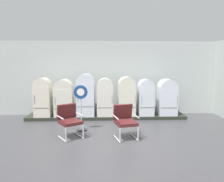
{
  "coord_description": "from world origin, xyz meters",
  "views": [
    {
      "loc": [
        -0.13,
        -5.24,
        2.16
      ],
      "look_at": [
        0.21,
        2.75,
        1.1
      ],
      "focal_mm": 34.14,
      "sensor_mm": 36.0,
      "label": 1
    }
  ],
  "objects_px": {
    "refrigerator_2": "(86,94)",
    "refrigerator_3": "(105,96)",
    "refrigerator_0": "(43,96)",
    "refrigerator_1": "(64,97)",
    "refrigerator_5": "(146,96)",
    "sign_stand": "(81,109)",
    "armchair_right": "(125,119)",
    "armchair_left": "(69,119)",
    "refrigerator_6": "(167,96)",
    "refrigerator_4": "(127,95)"
  },
  "relations": [
    {
      "from": "refrigerator_3",
      "to": "sign_stand",
      "type": "relative_size",
      "value": 0.99
    },
    {
      "from": "refrigerator_5",
      "to": "armchair_right",
      "type": "height_order",
      "value": "refrigerator_5"
    },
    {
      "from": "refrigerator_0",
      "to": "sign_stand",
      "type": "xyz_separation_m",
      "value": [
        1.59,
        -1.46,
        -0.21
      ]
    },
    {
      "from": "sign_stand",
      "to": "refrigerator_6",
      "type": "bearing_deg",
      "value": 24.52
    },
    {
      "from": "refrigerator_4",
      "to": "armchair_left",
      "type": "height_order",
      "value": "refrigerator_4"
    },
    {
      "from": "sign_stand",
      "to": "armchair_right",
      "type": "bearing_deg",
      "value": -29.16
    },
    {
      "from": "refrigerator_2",
      "to": "armchair_right",
      "type": "distance_m",
      "value": 2.58
    },
    {
      "from": "refrigerator_1",
      "to": "refrigerator_4",
      "type": "distance_m",
      "value": 2.43
    },
    {
      "from": "refrigerator_3",
      "to": "armchair_left",
      "type": "relative_size",
      "value": 1.51
    },
    {
      "from": "refrigerator_6",
      "to": "refrigerator_2",
      "type": "bearing_deg",
      "value": -179.77
    },
    {
      "from": "refrigerator_0",
      "to": "armchair_right",
      "type": "bearing_deg",
      "value": -36.97
    },
    {
      "from": "armchair_left",
      "to": "armchair_right",
      "type": "xyz_separation_m",
      "value": [
        1.62,
        -0.13,
        0.0
      ]
    },
    {
      "from": "refrigerator_1",
      "to": "refrigerator_4",
      "type": "relative_size",
      "value": 0.94
    },
    {
      "from": "refrigerator_6",
      "to": "sign_stand",
      "type": "height_order",
      "value": "refrigerator_6"
    },
    {
      "from": "refrigerator_3",
      "to": "refrigerator_4",
      "type": "height_order",
      "value": "refrigerator_4"
    },
    {
      "from": "refrigerator_1",
      "to": "refrigerator_2",
      "type": "bearing_deg",
      "value": -1.32
    },
    {
      "from": "refrigerator_2",
      "to": "refrigerator_5",
      "type": "bearing_deg",
      "value": 0.4
    },
    {
      "from": "refrigerator_5",
      "to": "armchair_left",
      "type": "height_order",
      "value": "refrigerator_5"
    },
    {
      "from": "refrigerator_2",
      "to": "refrigerator_3",
      "type": "bearing_deg",
      "value": -0.24
    },
    {
      "from": "refrigerator_0",
      "to": "refrigerator_6",
      "type": "bearing_deg",
      "value": 0.13
    },
    {
      "from": "refrigerator_0",
      "to": "refrigerator_5",
      "type": "height_order",
      "value": "refrigerator_0"
    },
    {
      "from": "refrigerator_1",
      "to": "armchair_right",
      "type": "bearing_deg",
      "value": -46.1
    },
    {
      "from": "sign_stand",
      "to": "refrigerator_2",
      "type": "bearing_deg",
      "value": 88.65
    },
    {
      "from": "refrigerator_1",
      "to": "sign_stand",
      "type": "distance_m",
      "value": 1.69
    },
    {
      "from": "refrigerator_0",
      "to": "refrigerator_6",
      "type": "distance_m",
      "value": 4.81
    },
    {
      "from": "armchair_left",
      "to": "refrigerator_2",
      "type": "bearing_deg",
      "value": 81.1
    },
    {
      "from": "refrigerator_1",
      "to": "refrigerator_5",
      "type": "xyz_separation_m",
      "value": [
        3.17,
        -0.0,
        0.01
      ]
    },
    {
      "from": "refrigerator_3",
      "to": "refrigerator_5",
      "type": "xyz_separation_m",
      "value": [
        1.59,
        0.02,
        -0.02
      ]
    },
    {
      "from": "refrigerator_5",
      "to": "refrigerator_2",
      "type": "bearing_deg",
      "value": -179.6
    },
    {
      "from": "refrigerator_1",
      "to": "refrigerator_6",
      "type": "xyz_separation_m",
      "value": [
        4.02,
        -0.01,
        -0.0
      ]
    },
    {
      "from": "refrigerator_2",
      "to": "armchair_right",
      "type": "relative_size",
      "value": 1.69
    },
    {
      "from": "refrigerator_1",
      "to": "refrigerator_3",
      "type": "bearing_deg",
      "value": -0.81
    },
    {
      "from": "refrigerator_1",
      "to": "refrigerator_5",
      "type": "bearing_deg",
      "value": -0.05
    },
    {
      "from": "refrigerator_3",
      "to": "armchair_right",
      "type": "distance_m",
      "value": 2.29
    },
    {
      "from": "refrigerator_4",
      "to": "sign_stand",
      "type": "bearing_deg",
      "value": -137.39
    },
    {
      "from": "refrigerator_1",
      "to": "sign_stand",
      "type": "relative_size",
      "value": 0.96
    },
    {
      "from": "refrigerator_0",
      "to": "refrigerator_1",
      "type": "xyz_separation_m",
      "value": [
        0.79,
        0.02,
        -0.04
      ]
    },
    {
      "from": "refrigerator_0",
      "to": "refrigerator_6",
      "type": "height_order",
      "value": "refrigerator_0"
    },
    {
      "from": "refrigerator_2",
      "to": "refrigerator_6",
      "type": "distance_m",
      "value": 3.18
    },
    {
      "from": "refrigerator_5",
      "to": "armchair_left",
      "type": "relative_size",
      "value": 1.46
    },
    {
      "from": "refrigerator_3",
      "to": "armchair_right",
      "type": "bearing_deg",
      "value": -75.91
    },
    {
      "from": "refrigerator_4",
      "to": "refrigerator_1",
      "type": "bearing_deg",
      "value": -179.55
    },
    {
      "from": "refrigerator_1",
      "to": "refrigerator_3",
      "type": "distance_m",
      "value": 1.58
    },
    {
      "from": "refrigerator_0",
      "to": "refrigerator_3",
      "type": "height_order",
      "value": "refrigerator_0"
    },
    {
      "from": "armchair_left",
      "to": "armchair_right",
      "type": "relative_size",
      "value": 1.0
    },
    {
      "from": "refrigerator_4",
      "to": "refrigerator_5",
      "type": "bearing_deg",
      "value": -1.69
    },
    {
      "from": "refrigerator_0",
      "to": "armchair_left",
      "type": "distance_m",
      "value": 2.47
    },
    {
      "from": "refrigerator_1",
      "to": "armchair_left",
      "type": "distance_m",
      "value": 2.17
    },
    {
      "from": "refrigerator_1",
      "to": "sign_stand",
      "type": "xyz_separation_m",
      "value": [
        0.8,
        -1.47,
        -0.17
      ]
    },
    {
      "from": "refrigerator_2",
      "to": "refrigerator_5",
      "type": "relative_size",
      "value": 1.16
    }
  ]
}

